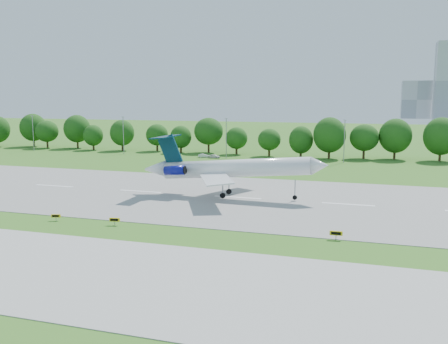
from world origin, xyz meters
TOP-DOWN VIEW (x-y plane):
  - ground at (0.00, 0.00)m, footprint 600.00×600.00m
  - runway at (0.00, 25.00)m, footprint 400.00×45.00m
  - taxiway at (0.00, -18.00)m, footprint 400.00×23.00m
  - tree_line at (0.00, 92.00)m, footprint 288.40×8.40m
  - light_poles at (-2.50, 82.00)m, footprint 175.90×0.25m
  - airliner at (-2.17, 24.98)m, footprint 35.34×25.75m
  - taxi_sign_left at (-21.45, 0.11)m, footprint 1.39×0.61m
  - taxi_sign_centre at (-11.61, 0.39)m, footprint 1.57×0.46m
  - taxi_sign_right at (19.90, 2.51)m, footprint 1.70×0.31m
  - service_vehicle_a at (-27.16, 81.51)m, footprint 3.59×2.29m
  - service_vehicle_b at (-23.50, 80.93)m, footprint 3.65×1.69m

SIDE VIEW (x-z plane):
  - ground at x=0.00m, z-range 0.00..0.00m
  - runway at x=0.00m, z-range 0.00..0.08m
  - taxiway at x=0.00m, z-range 0.00..0.08m
  - service_vehicle_a at x=-27.16m, z-range 0.00..1.12m
  - service_vehicle_b at x=-23.50m, z-range 0.00..1.21m
  - taxi_sign_left at x=-21.45m, z-range 0.24..1.23m
  - taxi_sign_centre at x=-11.61m, z-range 0.26..1.37m
  - taxi_sign_right at x=19.90m, z-range 0.28..1.47m
  - airliner at x=-2.17m, z-range -0.14..11.25m
  - tree_line at x=0.00m, z-range 0.99..11.39m
  - light_poles at x=-2.50m, z-range 0.24..12.43m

